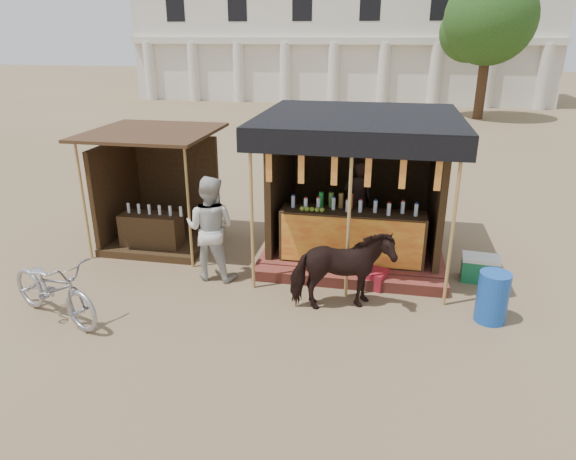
# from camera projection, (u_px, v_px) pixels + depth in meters

# --- Properties ---
(ground) EXTENTS (120.00, 120.00, 0.00)m
(ground) POSITION_uv_depth(u_px,v_px,m) (267.00, 340.00, 7.43)
(ground) COLOR #846B4C
(ground) RESTS_ON ground
(main_stall) EXTENTS (3.60, 3.61, 2.78)m
(main_stall) POSITION_uv_depth(u_px,v_px,m) (356.00, 205.00, 9.96)
(main_stall) COLOR brown
(main_stall) RESTS_ON ground
(secondary_stall) EXTENTS (2.40, 2.40, 2.38)m
(secondary_stall) POSITION_uv_depth(u_px,v_px,m) (154.00, 203.00, 10.65)
(secondary_stall) COLOR #3C2915
(secondary_stall) RESTS_ON ground
(cow) EXTENTS (1.72, 1.18, 1.33)m
(cow) POSITION_uv_depth(u_px,v_px,m) (341.00, 271.00, 8.03)
(cow) COLOR black
(cow) RESTS_ON ground
(motorbike) EXTENTS (2.10, 1.39, 1.04)m
(motorbike) POSITION_uv_depth(u_px,v_px,m) (54.00, 288.00, 7.81)
(motorbike) COLOR #9D9EA5
(motorbike) RESTS_ON ground
(bystander) EXTENTS (0.96, 0.77, 1.89)m
(bystander) POSITION_uv_depth(u_px,v_px,m) (210.00, 228.00, 9.01)
(bystander) COLOR beige
(bystander) RESTS_ON ground
(blue_barrel) EXTENTS (0.57, 0.57, 0.80)m
(blue_barrel) POSITION_uv_depth(u_px,v_px,m) (492.00, 297.00, 7.79)
(blue_barrel) COLOR #164BAA
(blue_barrel) RESTS_ON ground
(red_crate) EXTENTS (0.55, 0.53, 0.30)m
(red_crate) POSITION_uv_depth(u_px,v_px,m) (373.00, 278.00, 8.95)
(red_crate) COLOR maroon
(red_crate) RESTS_ON ground
(cooler) EXTENTS (0.68, 0.50, 0.46)m
(cooler) POSITION_uv_depth(u_px,v_px,m) (480.00, 268.00, 9.14)
(cooler) COLOR #186E3F
(cooler) RESTS_ON ground
(background_building) EXTENTS (26.00, 7.45, 8.18)m
(background_building) POSITION_uv_depth(u_px,v_px,m) (340.00, 36.00, 33.78)
(background_building) COLOR silver
(background_building) RESTS_ON ground
(tree) EXTENTS (4.50, 4.40, 7.00)m
(tree) POSITION_uv_depth(u_px,v_px,m) (485.00, 22.00, 25.00)
(tree) COLOR #382314
(tree) RESTS_ON ground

